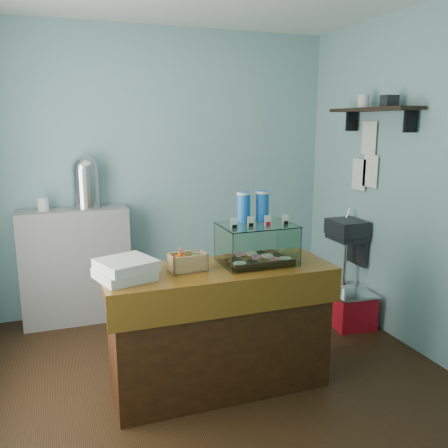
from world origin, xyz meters
name	(u,v)px	position (x,y,z in m)	size (l,w,h in m)	color
ground	(209,369)	(0.00, 0.00, 0.00)	(3.50, 3.50, 0.00)	black
room_shell	(210,149)	(0.03, 0.01, 1.71)	(3.54, 3.04, 2.82)	#7AA9B1
counter	(219,327)	(0.00, -0.25, 0.46)	(1.60, 0.60, 0.90)	#42210C
back_shelf	(76,266)	(-0.90, 1.32, 0.55)	(1.00, 0.32, 1.10)	gray
display_case	(256,240)	(0.30, -0.20, 1.06)	(0.52, 0.39, 0.50)	black
condiment_crate	(187,262)	(-0.22, -0.24, 0.96)	(0.26, 0.17, 0.16)	tan
pastry_boxes	(125,269)	(-0.64, -0.27, 0.96)	(0.42, 0.42, 0.13)	silver
coffee_urn	(85,181)	(-0.77, 1.34, 1.36)	(0.27, 0.27, 0.49)	silver
red_cooler	(353,310)	(1.51, 0.28, 0.17)	(0.40, 0.32, 0.34)	red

